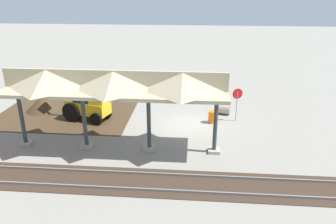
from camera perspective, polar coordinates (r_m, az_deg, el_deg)
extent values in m
plane|color=gray|center=(23.56, 3.85, -2.11)|extent=(120.00, 120.00, 0.00)
cube|color=#42301E|center=(26.41, -17.49, -0.43)|extent=(10.25, 7.00, 0.01)
cube|color=#9E998E|center=(19.88, 8.00, -6.68)|extent=(0.70, 0.70, 0.20)
cylinder|color=#2D383D|center=(19.14, 8.26, -2.18)|extent=(0.24, 0.24, 3.60)
cube|color=#9E998E|center=(20.00, -3.25, -6.29)|extent=(0.70, 0.70, 0.20)
cylinder|color=#2D383D|center=(19.27, -3.36, -1.81)|extent=(0.24, 0.24, 3.60)
cube|color=#9E998E|center=(20.87, -13.94, -5.70)|extent=(0.70, 0.70, 0.20)
cylinder|color=#2D383D|center=(20.17, -14.37, -1.40)|extent=(0.24, 0.24, 3.60)
cube|color=#9E998E|center=(22.38, -23.47, -5.01)|extent=(0.70, 0.70, 0.20)
cylinder|color=#2D383D|center=(21.73, -24.12, -0.98)|extent=(0.24, 0.24, 3.60)
cube|color=tan|center=(18.97, -9.32, 3.68)|extent=(12.87, 3.20, 0.20)
cube|color=tan|center=(18.79, -9.44, 5.57)|extent=(12.87, 0.20, 1.10)
pyramid|color=tan|center=(18.24, 2.56, 5.36)|extent=(3.50, 3.20, 1.10)
pyramid|color=tan|center=(18.79, -9.44, 5.57)|extent=(3.50, 3.20, 1.10)
pyramid|color=tan|center=(20.09, -20.32, 5.54)|extent=(3.50, 3.20, 1.10)
cube|color=slate|center=(17.41, 3.38, -10.97)|extent=(60.00, 0.08, 0.15)
cube|color=slate|center=(16.22, 3.23, -13.68)|extent=(60.00, 0.08, 0.15)
cube|color=#38281E|center=(16.84, 3.30, -12.45)|extent=(60.00, 2.58, 0.03)
cylinder|color=gray|center=(24.14, 11.84, 0.98)|extent=(0.06, 0.06, 2.29)
cylinder|color=red|center=(23.83, 12.02, 3.14)|extent=(0.73, 0.26, 0.76)
cube|color=yellow|center=(24.68, -13.78, 0.84)|extent=(3.44, 2.15, 0.90)
cube|color=#1E262D|center=(24.43, -14.40, 3.42)|extent=(1.58, 1.49, 1.40)
cube|color=yellow|center=(23.90, -11.90, 2.10)|extent=(1.41, 1.37, 0.50)
cylinder|color=black|center=(25.85, -14.60, 1.06)|extent=(1.43, 0.68, 1.40)
cylinder|color=black|center=(24.79, -16.48, -0.02)|extent=(1.43, 0.68, 1.40)
cylinder|color=black|center=(24.79, -10.76, -0.10)|extent=(0.95, 0.54, 0.90)
cylinder|color=black|center=(23.79, -12.38, -1.18)|extent=(0.95, 0.54, 0.90)
cylinder|color=yellow|center=(25.53, -17.82, 3.73)|extent=(1.07, 0.47, 1.41)
cylinder|color=yellow|center=(26.00, -19.22, 4.06)|extent=(0.81, 0.38, 1.23)
cube|color=#47474C|center=(26.38, -19.62, 2.93)|extent=(0.80, 0.94, 0.40)
cone|color=#42301E|center=(27.90, -20.98, 0.28)|extent=(4.98, 4.98, 2.27)
cylinder|color=#9E9384|center=(25.60, 9.62, 0.61)|extent=(1.23, 1.08, 0.85)
cylinder|color=black|center=(25.68, 8.47, 0.74)|extent=(0.15, 0.54, 0.55)
cylinder|color=orange|center=(23.78, 7.70, -0.86)|extent=(0.56, 0.56, 0.90)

